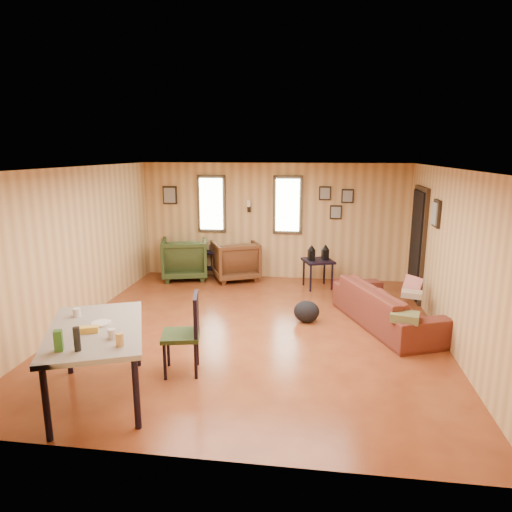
{
  "coord_description": "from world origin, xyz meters",
  "views": [
    {
      "loc": [
        0.94,
        -6.38,
        2.62
      ],
      "look_at": [
        0.0,
        0.4,
        1.05
      ],
      "focal_mm": 32.0,
      "sensor_mm": 36.0,
      "label": 1
    }
  ],
  "objects_px": {
    "recliner_brown": "(235,258)",
    "dining_table": "(95,335)",
    "recliner_green": "(185,256)",
    "end_table": "(217,259)",
    "side_table": "(318,258)",
    "sofa": "(387,299)"
  },
  "relations": [
    {
      "from": "recliner_brown",
      "to": "dining_table",
      "type": "height_order",
      "value": "dining_table"
    },
    {
      "from": "recliner_green",
      "to": "dining_table",
      "type": "xyz_separation_m",
      "value": [
        0.47,
        -4.81,
        0.26
      ]
    },
    {
      "from": "dining_table",
      "to": "end_table",
      "type": "bearing_deg",
      "value": 66.37
    },
    {
      "from": "recliner_brown",
      "to": "recliner_green",
      "type": "xyz_separation_m",
      "value": [
        -1.07,
        -0.07,
        0.02
      ]
    },
    {
      "from": "recliner_brown",
      "to": "recliner_green",
      "type": "distance_m",
      "value": 1.07
    },
    {
      "from": "side_table",
      "to": "dining_table",
      "type": "relative_size",
      "value": 0.48
    },
    {
      "from": "side_table",
      "to": "dining_table",
      "type": "bearing_deg",
      "value": -117.17
    },
    {
      "from": "sofa",
      "to": "side_table",
      "type": "relative_size",
      "value": 2.48
    },
    {
      "from": "end_table",
      "to": "dining_table",
      "type": "bearing_deg",
      "value": -91.65
    },
    {
      "from": "sofa",
      "to": "side_table",
      "type": "xyz_separation_m",
      "value": [
        -1.06,
        1.88,
        0.17
      ]
    },
    {
      "from": "recliner_brown",
      "to": "side_table",
      "type": "height_order",
      "value": "recliner_brown"
    },
    {
      "from": "recliner_brown",
      "to": "side_table",
      "type": "distance_m",
      "value": 1.76
    },
    {
      "from": "sofa",
      "to": "recliner_green",
      "type": "relative_size",
      "value": 2.27
    },
    {
      "from": "sofa",
      "to": "side_table",
      "type": "distance_m",
      "value": 2.16
    },
    {
      "from": "recliner_brown",
      "to": "sofa",
      "type": "bearing_deg",
      "value": 116.45
    },
    {
      "from": "sofa",
      "to": "end_table",
      "type": "bearing_deg",
      "value": 29.95
    },
    {
      "from": "dining_table",
      "to": "sofa",
      "type": "bearing_deg",
      "value": 15.89
    },
    {
      "from": "recliner_brown",
      "to": "side_table",
      "type": "xyz_separation_m",
      "value": [
        1.71,
        -0.37,
        0.14
      ]
    },
    {
      "from": "side_table",
      "to": "dining_table",
      "type": "xyz_separation_m",
      "value": [
        -2.31,
        -4.5,
        0.14
      ]
    },
    {
      "from": "recliner_brown",
      "to": "recliner_green",
      "type": "bearing_deg",
      "value": -20.97
    },
    {
      "from": "side_table",
      "to": "sofa",
      "type": "bearing_deg",
      "value": -60.41
    },
    {
      "from": "dining_table",
      "to": "recliner_green",
      "type": "bearing_deg",
      "value": 73.63
    }
  ]
}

